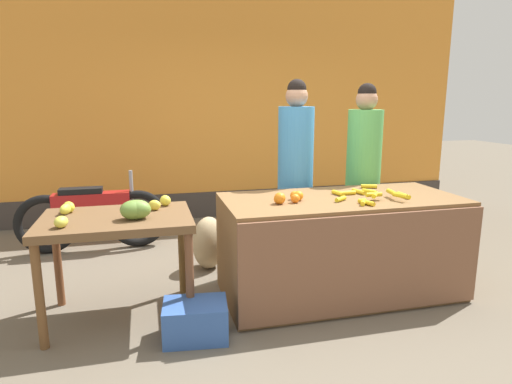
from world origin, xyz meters
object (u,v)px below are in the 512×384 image
Objects in this scene: vendor_woman_green_shirt at (363,174)px; produce_crate at (195,321)px; parked_motorcycle at (92,215)px; produce_sack at (209,243)px; vendor_woman_blue_shirt at (295,175)px.

produce_crate is at bearing -148.55° from vendor_woman_green_shirt.
vendor_woman_green_shirt is 2.92m from parked_motorcycle.
produce_sack is at bearing -36.21° from parked_motorcycle.
vendor_woman_green_shirt is at bearing 31.45° from produce_crate.
vendor_woman_blue_shirt reaches higher than vendor_woman_green_shirt.
vendor_woman_green_shirt reaches higher than produce_sack.
vendor_woman_blue_shirt is 2.28m from parked_motorcycle.
vendor_woman_blue_shirt is at bearing -26.20° from parked_motorcycle.
vendor_woman_blue_shirt is 0.71m from vendor_woman_green_shirt.
parked_motorcycle is (-2.70, 1.01, -0.50)m from vendor_woman_green_shirt.
vendor_woman_green_shirt reaches higher than parked_motorcycle.
vendor_woman_blue_shirt is at bearing -9.15° from produce_sack.
vendor_woman_blue_shirt is 3.51× the size of produce_sack.
vendor_woman_green_shirt is at bearing -20.48° from parked_motorcycle.
vendor_woman_green_shirt is 4.07× the size of produce_crate.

